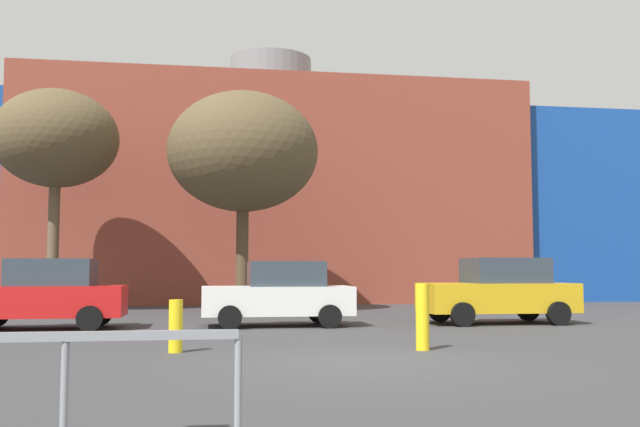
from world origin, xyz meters
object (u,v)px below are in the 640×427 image
object	(u,v)px
bare_tree_0	(56,140)
parked_car_3	(499,291)
bare_tree_1	(243,152)
bollard_yellow_0	(422,317)
parked_car_2	(279,294)
parked_car_1	(44,294)
bollard_yellow_1	(176,326)

from	to	relation	value
bare_tree_0	parked_car_3	bearing A→B (deg)	-30.18
bare_tree_1	bollard_yellow_0	world-z (taller)	bare_tree_1
parked_car_2	bollard_yellow_0	bearing A→B (deg)	108.25
parked_car_2	bare_tree_1	bearing A→B (deg)	-84.43
parked_car_3	parked_car_1	bearing A→B (deg)	-0.00
bare_tree_0	bare_tree_1	bearing A→B (deg)	-10.54
parked_car_3	bare_tree_0	xyz separation A→B (m)	(-12.98, 7.55, 5.10)
bare_tree_0	bare_tree_1	size ratio (longest dim) A/B	1.02
parked_car_1	bare_tree_0	size ratio (longest dim) A/B	0.51
parked_car_2	bare_tree_1	xyz separation A→B (m)	(-0.62, 6.35, 4.67)
parked_car_3	bollard_yellow_1	size ratio (longest dim) A/B	4.44
parked_car_3	bollard_yellow_1	world-z (taller)	parked_car_3
parked_car_2	parked_car_3	world-z (taller)	parked_car_3
parked_car_2	bare_tree_1	world-z (taller)	bare_tree_1
bare_tree_0	bollard_yellow_1	bearing A→B (deg)	-70.45
parked_car_2	bollard_yellow_0	distance (m)	6.24
bollard_yellow_0	bollard_yellow_1	bearing A→B (deg)	175.59
parked_car_2	bare_tree_1	size ratio (longest dim) A/B	0.50
bare_tree_0	bare_tree_1	world-z (taller)	bare_tree_0
bare_tree_0	parked_car_1	bearing A→B (deg)	-80.08
bollard_yellow_1	bare_tree_0	bearing A→B (deg)	109.55
parked_car_1	bollard_yellow_0	world-z (taller)	parked_car_1
parked_car_3	bollard_yellow_1	xyz separation A→B (m)	(-8.32, -5.58, -0.42)
parked_car_1	parked_car_2	bearing A→B (deg)	-180.00
bare_tree_1	parked_car_2	bearing A→B (deg)	-84.43
parked_car_2	bare_tree_0	distance (m)	11.54
parked_car_3	bollard_yellow_0	world-z (taller)	parked_car_3
bare_tree_0	parked_car_2	bearing A→B (deg)	-46.94
parked_car_2	bollard_yellow_1	distance (m)	6.08
parked_car_1	parked_car_2	xyz separation A→B (m)	(5.73, 0.00, -0.03)
parked_car_1	bare_tree_0	xyz separation A→B (m)	(-1.32, 7.55, 5.12)
parked_car_2	parked_car_3	bearing A→B (deg)	180.00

